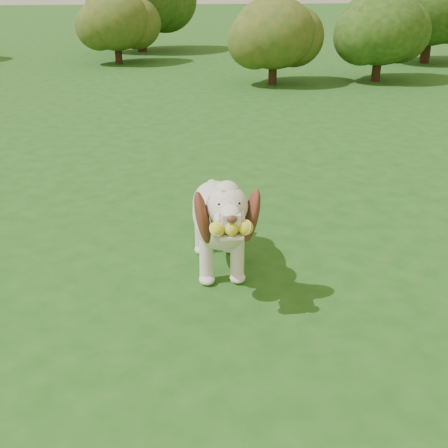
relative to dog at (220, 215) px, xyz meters
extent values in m
plane|color=#1A4B15|center=(-0.57, 0.20, -0.42)|extent=(80.00, 80.00, 0.00)
ellipsoid|color=silver|center=(0.00, 0.11, -0.04)|extent=(0.35, 0.67, 0.35)
ellipsoid|color=silver|center=(0.00, -0.14, 0.00)|extent=(0.35, 0.35, 0.34)
ellipsoid|color=silver|center=(0.00, 0.34, -0.05)|extent=(0.32, 0.32, 0.31)
cylinder|color=silver|center=(0.00, -0.28, 0.09)|extent=(0.18, 0.27, 0.27)
sphere|color=silver|center=(0.00, -0.41, 0.23)|extent=(0.24, 0.24, 0.24)
sphere|color=silver|center=(0.00, -0.39, 0.29)|extent=(0.16, 0.16, 0.16)
cube|color=silver|center=(0.00, -0.54, 0.22)|extent=(0.10, 0.14, 0.07)
ellipsoid|color=#592D28|center=(0.00, -0.62, 0.24)|extent=(0.06, 0.04, 0.04)
cube|color=silver|center=(0.00, -0.56, 0.12)|extent=(0.13, 0.15, 0.02)
ellipsoid|color=brown|center=(-0.14, -0.40, 0.16)|extent=(0.14, 0.23, 0.37)
ellipsoid|color=brown|center=(0.14, -0.40, 0.16)|extent=(0.14, 0.23, 0.37)
cylinder|color=silver|center=(0.00, 0.48, -0.01)|extent=(0.06, 0.17, 0.13)
cylinder|color=silver|center=(-0.10, -0.12, -0.27)|extent=(0.09, 0.09, 0.30)
cylinder|color=silver|center=(0.10, -0.12, -0.27)|extent=(0.09, 0.09, 0.30)
cylinder|color=silver|center=(-0.10, 0.32, -0.27)|extent=(0.09, 0.09, 0.30)
cylinder|color=silver|center=(0.10, 0.32, -0.27)|extent=(0.09, 0.09, 0.30)
sphere|color=gold|center=(-0.08, -0.60, 0.17)|extent=(0.08, 0.08, 0.08)
sphere|color=gold|center=(0.00, -0.60, 0.17)|extent=(0.08, 0.08, 0.08)
sphere|color=gold|center=(0.08, -0.60, 0.17)|extent=(0.08, 0.08, 0.08)
cylinder|color=#382314|center=(3.82, 7.21, -0.16)|extent=(0.17, 0.17, 0.53)
ellipsoid|color=#183E13|center=(3.82, 7.21, 0.55)|extent=(1.60, 1.60, 1.36)
cylinder|color=#382314|center=(5.84, 9.45, -0.07)|extent=(0.22, 0.22, 0.70)
ellipsoid|color=#183E13|center=(5.84, 9.45, 0.86)|extent=(2.10, 2.10, 1.78)
cylinder|color=#382314|center=(-1.20, 10.17, -0.16)|extent=(0.16, 0.16, 0.52)
ellipsoid|color=#183E13|center=(-1.20, 10.17, 0.53)|extent=(1.55, 1.55, 1.32)
cylinder|color=#382314|center=(-0.70, 12.41, -0.03)|extent=(0.24, 0.24, 0.78)
cylinder|color=#382314|center=(1.78, 7.10, -0.17)|extent=(0.16, 0.16, 0.50)
ellipsoid|color=#183E13|center=(1.78, 7.10, 0.49)|extent=(1.50, 1.50, 1.27)
camera|label=1|loc=(-0.37, -3.35, 1.43)|focal=45.00mm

